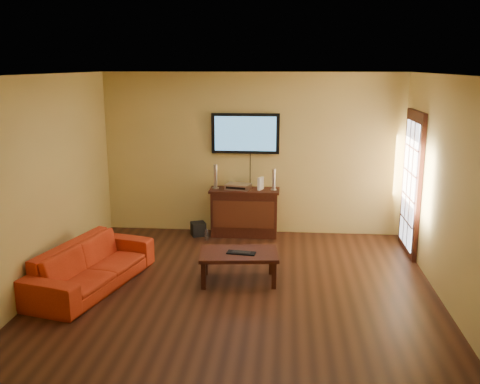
# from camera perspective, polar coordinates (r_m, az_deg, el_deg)

# --- Properties ---
(ground_plane) EXTENTS (5.00, 5.00, 0.00)m
(ground_plane) POSITION_cam_1_polar(r_m,az_deg,el_deg) (6.96, -0.12, -10.40)
(ground_plane) COLOR black
(ground_plane) RESTS_ON ground
(room_walls) EXTENTS (5.00, 5.00, 5.00)m
(room_walls) POSITION_cam_1_polar(r_m,az_deg,el_deg) (7.08, 0.33, 4.29)
(room_walls) COLOR tan
(room_walls) RESTS_ON ground
(french_door) EXTENTS (0.07, 1.02, 2.22)m
(french_door) POSITION_cam_1_polar(r_m,az_deg,el_deg) (8.44, 17.80, 0.74)
(french_door) COLOR black
(french_door) RESTS_ON ground
(media_console) EXTENTS (1.16, 0.44, 0.79)m
(media_console) POSITION_cam_1_polar(r_m,az_deg,el_deg) (8.97, 0.47, -2.16)
(media_console) COLOR black
(media_console) RESTS_ON ground
(television) EXTENTS (1.13, 0.08, 0.67)m
(television) POSITION_cam_1_polar(r_m,az_deg,el_deg) (8.89, 0.58, 6.26)
(television) COLOR black
(television) RESTS_ON ground
(coffee_table) EXTENTS (1.08, 0.72, 0.41)m
(coffee_table) POSITION_cam_1_polar(r_m,az_deg,el_deg) (7.09, -0.14, -6.86)
(coffee_table) COLOR black
(coffee_table) RESTS_ON ground
(sofa) EXTENTS (1.04, 2.05, 0.77)m
(sofa) POSITION_cam_1_polar(r_m,az_deg,el_deg) (7.19, -15.61, -6.83)
(sofa) COLOR #BA3114
(sofa) RESTS_ON ground
(speaker_left) EXTENTS (0.11, 0.11, 0.41)m
(speaker_left) POSITION_cam_1_polar(r_m,az_deg,el_deg) (8.91, -2.63, 1.56)
(speaker_left) COLOR silver
(speaker_left) RESTS_ON media_console
(speaker_right) EXTENTS (0.10, 0.10, 0.35)m
(speaker_right) POSITION_cam_1_polar(r_m,az_deg,el_deg) (8.81, 3.63, 1.25)
(speaker_right) COLOR silver
(speaker_right) RESTS_ON media_console
(av_receiver) EXTENTS (0.44, 0.36, 0.09)m
(av_receiver) POSITION_cam_1_polar(r_m,az_deg,el_deg) (8.88, -0.19, 0.60)
(av_receiver) COLOR silver
(av_receiver) RESTS_ON media_console
(game_console) EXTENTS (0.10, 0.16, 0.21)m
(game_console) POSITION_cam_1_polar(r_m,az_deg,el_deg) (8.83, 2.21, 0.91)
(game_console) COLOR white
(game_console) RESTS_ON media_console
(subwoofer) EXTENTS (0.30, 0.30, 0.23)m
(subwoofer) POSITION_cam_1_polar(r_m,az_deg,el_deg) (9.06, -4.47, -3.94)
(subwoofer) COLOR black
(subwoofer) RESTS_ON ground
(bottle) EXTENTS (0.06, 0.06, 0.18)m
(bottle) POSITION_cam_1_polar(r_m,az_deg,el_deg) (8.85, -3.59, -4.54)
(bottle) COLOR white
(bottle) RESTS_ON ground
(keyboard) EXTENTS (0.39, 0.19, 0.02)m
(keyboard) POSITION_cam_1_polar(r_m,az_deg,el_deg) (7.03, 0.13, -6.50)
(keyboard) COLOR black
(keyboard) RESTS_ON coffee_table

